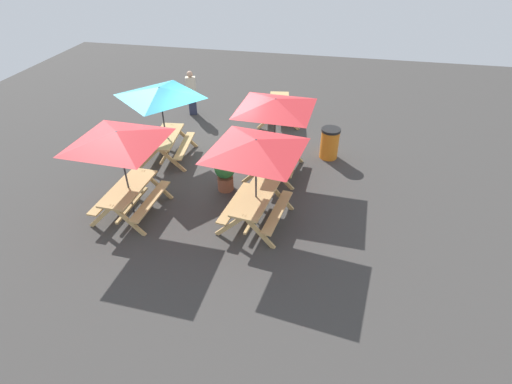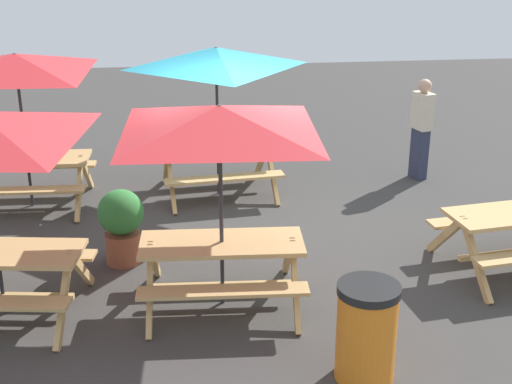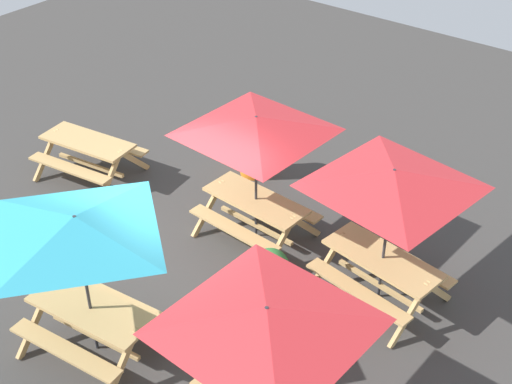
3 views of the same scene
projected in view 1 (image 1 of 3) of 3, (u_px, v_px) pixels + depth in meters
ground_plane at (222, 161)px, 12.47m from camera, size 24.00×24.00×0.00m
picnic_table_0 at (275, 110)px, 10.80m from camera, size 2.82×2.82×2.34m
picnic_table_1 at (256, 152)px, 8.88m from camera, size 2.80×2.80×2.34m
picnic_table_2 at (279, 106)px, 14.64m from camera, size 1.97×1.74×0.81m
picnic_table_3 at (119, 143)px, 9.21m from camera, size 2.83×2.83×2.34m
picnic_table_4 at (160, 98)px, 11.52m from camera, size 2.20×2.20×2.34m
trash_bin_orange at (330, 143)px, 12.39m from camera, size 0.59×0.59×0.98m
potted_plant_0 at (225, 173)px, 10.89m from camera, size 0.57×0.57×0.97m
person_standing at (191, 92)px, 14.90m from camera, size 0.31×0.41×1.67m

